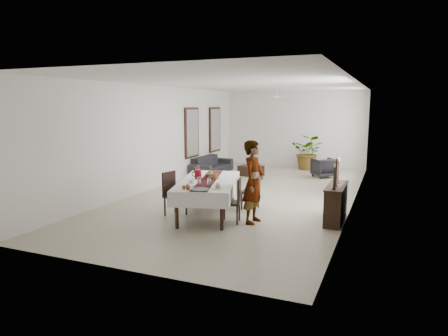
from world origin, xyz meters
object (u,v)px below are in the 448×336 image
(red_pitcher, at_px, (198,174))
(woman, at_px, (253,182))
(dining_table_top, at_px, (208,182))
(sofa, at_px, (212,165))
(sideboard_body, at_px, (336,204))

(red_pitcher, distance_m, woman, 1.58)
(dining_table_top, bearing_deg, sofa, 97.50)
(dining_table_top, height_order, woman, woman)
(sideboard_body, distance_m, sofa, 7.18)
(dining_table_top, relative_size, sideboard_body, 1.94)
(sideboard_body, bearing_deg, sofa, 137.25)
(red_pitcher, bearing_deg, dining_table_top, -14.95)
(red_pitcher, bearing_deg, sideboard_body, 7.78)
(woman, relative_size, sofa, 0.82)
(dining_table_top, bearing_deg, sideboard_body, -5.87)
(red_pitcher, xyz_separation_m, sideboard_body, (3.23, 0.44, -0.53))
(dining_table_top, distance_m, sofa, 5.91)
(red_pitcher, bearing_deg, woman, -13.29)
(woman, distance_m, sofa, 6.74)
(red_pitcher, relative_size, woman, 0.12)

